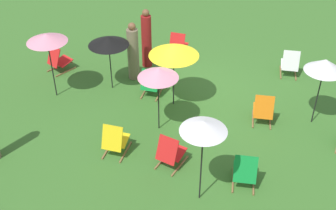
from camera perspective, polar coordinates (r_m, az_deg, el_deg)
name	(u,v)px	position (r m, az deg, el deg)	size (l,w,h in m)	color
ground_plane	(186,97)	(12.13, 2.38, 1.04)	(40.00, 40.00, 0.00)	#386B28
deckchair_1	(245,171)	(9.43, 10.08, -8.57)	(0.66, 0.86, 0.83)	olive
deckchair_2	(151,83)	(12.05, -2.22, 2.90)	(0.60, 0.83, 0.83)	olive
deckchair_3	(59,60)	(13.58, -14.22, 5.77)	(0.69, 0.87, 0.83)	olive
deckchair_4	(170,152)	(9.72, 0.32, -6.27)	(0.55, 0.80, 0.83)	olive
deckchair_5	(115,140)	(10.12, -6.99, -4.65)	(0.58, 0.82, 0.83)	olive
deckchair_6	(178,46)	(14.00, 1.37, 7.83)	(0.56, 0.81, 0.83)	olive
deckchair_7	(263,110)	(11.26, 12.43, -0.62)	(0.66, 0.86, 0.83)	olive
deckchair_8	(290,64)	(13.47, 15.77, 5.26)	(0.65, 0.85, 0.83)	olive
umbrella_0	(174,50)	(11.00, 0.78, 7.28)	(1.30, 1.30, 1.81)	black
umbrella_1	(325,65)	(10.92, 19.98, 4.93)	(0.94, 0.94, 1.84)	black
umbrella_2	(204,127)	(8.01, 4.71, -2.87)	(0.91, 0.91, 2.01)	black
umbrella_3	(108,41)	(11.90, -7.87, 8.37)	(1.12, 1.12, 1.63)	black
umbrella_4	(158,73)	(10.07, -1.31, 4.22)	(0.98, 0.98, 1.75)	black
umbrella_5	(47,38)	(11.74, -15.71, 8.49)	(1.07, 1.07, 1.90)	black
person_0	(133,53)	(12.63, -4.62, 6.88)	(0.46, 0.46, 1.77)	#72664C
person_1	(147,40)	(13.24, -2.85, 8.58)	(0.36, 0.36, 1.86)	maroon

